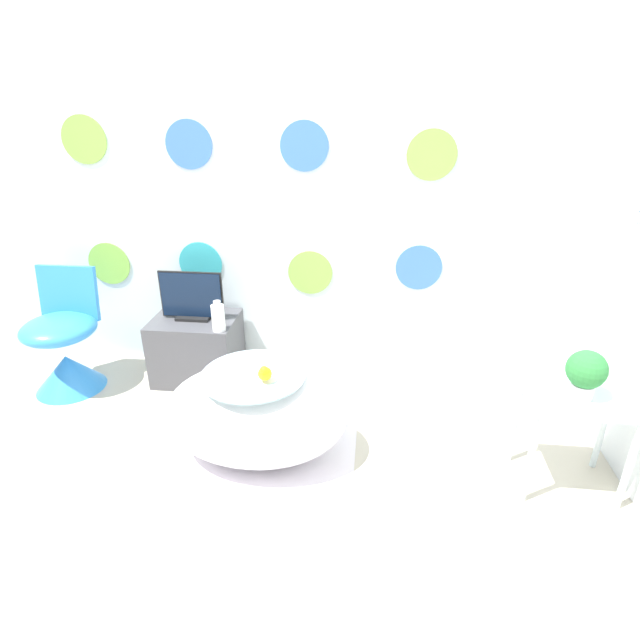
# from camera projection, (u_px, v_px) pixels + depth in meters

# --- Properties ---
(ground_plane) EXTENTS (12.00, 12.00, 0.00)m
(ground_plane) POSITION_uv_depth(u_px,v_px,m) (180.00, 551.00, 2.17)
(ground_plane) COLOR #BCB29E
(wall_back_dotted) EXTENTS (5.19, 0.05, 2.60)m
(wall_back_dotted) POSITION_uv_depth(u_px,v_px,m) (254.00, 184.00, 3.20)
(wall_back_dotted) COLOR white
(wall_back_dotted) RESTS_ON ground_plane
(rug) EXTENTS (1.12, 1.00, 0.01)m
(rug) POSITION_uv_depth(u_px,v_px,m) (246.00, 474.00, 2.61)
(rug) COLOR silver
(rug) RESTS_ON ground_plane
(bathtub) EXTENTS (0.98, 0.67, 0.52)m
(bathtub) POSITION_uv_depth(u_px,v_px,m) (256.00, 413.00, 2.67)
(bathtub) COLOR white
(bathtub) RESTS_ON ground_plane
(rubber_duck) EXTENTS (0.07, 0.08, 0.08)m
(rubber_duck) POSITION_uv_depth(u_px,v_px,m) (265.00, 373.00, 2.47)
(rubber_duck) COLOR yellow
(rubber_duck) RESTS_ON bathtub
(chair) EXTENTS (0.47, 0.47, 0.81)m
(chair) POSITION_uv_depth(u_px,v_px,m) (65.00, 350.00, 3.29)
(chair) COLOR #338CE0
(chair) RESTS_ON ground_plane
(tv_cabinet) EXTENTS (0.56, 0.43, 0.45)m
(tv_cabinet) POSITION_uv_depth(u_px,v_px,m) (197.00, 348.00, 3.44)
(tv_cabinet) COLOR #4C4C51
(tv_cabinet) RESTS_ON ground_plane
(tv) EXTENTS (0.42, 0.12, 0.33)m
(tv) POSITION_uv_depth(u_px,v_px,m) (192.00, 298.00, 3.29)
(tv) COLOR black
(tv) RESTS_ON tv_cabinet
(vase) EXTENTS (0.08, 0.08, 0.20)m
(vase) POSITION_uv_depth(u_px,v_px,m) (218.00, 317.00, 3.14)
(vase) COLOR white
(vase) RESTS_ON tv_cabinet
(side_table) EXTENTS (0.49, 0.35, 0.52)m
(side_table) POSITION_uv_depth(u_px,v_px,m) (576.00, 413.00, 2.39)
(side_table) COLOR silver
(side_table) RESTS_ON ground_plane
(potted_plant_left) EXTENTS (0.18, 0.18, 0.24)m
(potted_plant_left) POSITION_uv_depth(u_px,v_px,m) (586.00, 372.00, 2.30)
(potted_plant_left) COLOR white
(potted_plant_left) RESTS_ON side_table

